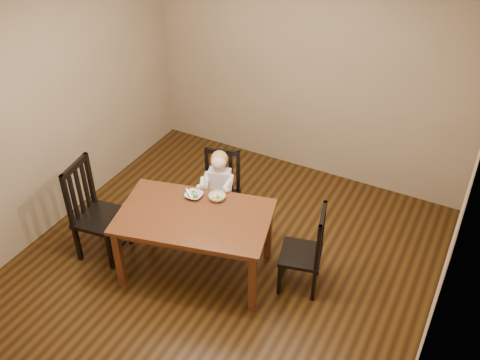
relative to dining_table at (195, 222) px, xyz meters
The scene contains 9 objects.
room 0.78m from the dining_table, 49.15° to the left, with size 4.01×4.01×2.71m.
dining_table is the anchor object (origin of this frame).
chair_child 0.77m from the dining_table, 100.36° to the left, with size 0.49×0.48×0.92m.
chair_left 1.08m from the dining_table, 168.35° to the right, with size 0.50×0.52×1.07m.
chair_right 1.09m from the dining_table, 17.01° to the left, with size 0.46×0.48×0.93m.
toddler 0.70m from the dining_table, 99.94° to the left, with size 0.31×0.39×0.53m, color silver, non-canonical shape.
bowl_peas 0.30m from the dining_table, 121.83° to the left, with size 0.17×0.17×0.04m, color silver.
bowl_veg 0.34m from the dining_table, 77.06° to the left, with size 0.17×0.17×0.05m, color silver.
fork 0.30m from the dining_table, 131.05° to the left, with size 0.12×0.08×0.05m.
Camera 1 is at (1.98, -3.47, 3.92)m, focal length 40.00 mm.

